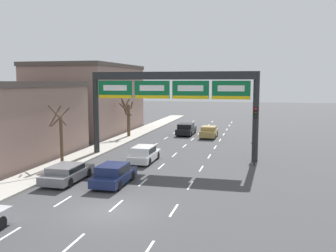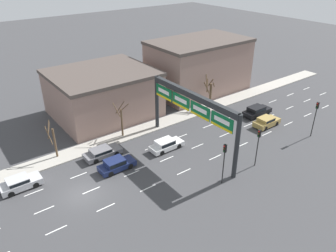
{
  "view_description": "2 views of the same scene",
  "coord_description": "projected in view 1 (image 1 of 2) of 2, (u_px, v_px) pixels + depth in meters",
  "views": [
    {
      "loc": [
        7.55,
        -18.0,
        6.92
      ],
      "look_at": [
        0.53,
        11.15,
        3.33
      ],
      "focal_mm": 40.0,
      "sensor_mm": 36.0,
      "label": 1
    },
    {
      "loc": [
        26.87,
        -9.03,
        22.22
      ],
      "look_at": [
        1.04,
        10.41,
        5.18
      ],
      "focal_mm": 35.0,
      "sensor_mm": 36.0,
      "label": 2
    }
  ],
  "objects": [
    {
      "name": "lane_dashes",
      "position": [
        168.0,
        160.0,
        32.99
      ],
      "size": [
        6.72,
        67.0,
        0.01
      ],
      "color": "white",
      "rests_on": "ground_plane"
    },
    {
      "name": "traffic_light_far_end",
      "position": [
        255.0,
        118.0,
        35.71
      ],
      "size": [
        0.3,
        0.35,
        4.76
      ],
      "color": "black",
      "rests_on": "ground_plane"
    },
    {
      "name": "car_black",
      "position": [
        186.0,
        129.0,
        48.63
      ],
      "size": [
        1.99,
        4.83,
        1.49
      ],
      "color": "black",
      "rests_on": "ground_plane"
    },
    {
      "name": "tree_bare_closest",
      "position": [
        60.0,
        134.0,
        30.76
      ],
      "size": [
        1.96,
        1.98,
        4.91
      ],
      "color": "brown",
      "rests_on": "sidewalk_left"
    },
    {
      "name": "building_far",
      "position": [
        89.0,
        98.0,
        51.11
      ],
      "size": [
        10.54,
        17.16,
        9.2
      ],
      "color": "gray",
      "rests_on": "ground_plane"
    },
    {
      "name": "car_navy",
      "position": [
        114.0,
        174.0,
        25.1
      ],
      "size": [
        1.88,
        4.28,
        1.41
      ],
      "color": "#19234C",
      "rests_on": "ground_plane"
    },
    {
      "name": "car_gold",
      "position": [
        209.0,
        131.0,
        46.17
      ],
      "size": [
        1.91,
        4.14,
        1.43
      ],
      "color": "#A88947",
      "rests_on": "ground_plane"
    },
    {
      "name": "ground_plane",
      "position": [
        109.0,
        212.0,
        19.95
      ],
      "size": [
        220.0,
        220.0,
        0.0
      ],
      "primitive_type": "plane",
      "color": "#3D3D3F"
    },
    {
      "name": "car_grey",
      "position": [
        67.0,
        172.0,
        25.84
      ],
      "size": [
        1.97,
        4.63,
        1.21
      ],
      "color": "slate",
      "rests_on": "ground_plane"
    },
    {
      "name": "traffic_light_mid_block",
      "position": [
        255.0,
        124.0,
        30.37
      ],
      "size": [
        0.3,
        0.35,
        4.86
      ],
      "color": "black",
      "rests_on": "ground_plane"
    },
    {
      "name": "car_white",
      "position": [
        144.0,
        154.0,
        32.11
      ],
      "size": [
        1.81,
        4.5,
        1.41
      ],
      "color": "silver",
      "rests_on": "ground_plane"
    },
    {
      "name": "tree_bare_third",
      "position": [
        128.0,
        116.0,
        46.26
      ],
      "size": [
        1.9,
        1.84,
        5.22
      ],
      "color": "brown",
      "rests_on": "sidewalk_left"
    },
    {
      "name": "traffic_light_near_gantry",
      "position": [
        256.0,
        108.0,
        47.0
      ],
      "size": [
        0.3,
        0.35,
        5.07
      ],
      "color": "black",
      "rests_on": "ground_plane"
    },
    {
      "name": "sign_gantry",
      "position": [
        172.0,
        92.0,
        33.51
      ],
      "size": [
        15.33,
        0.7,
        7.78
      ],
      "color": "#232628",
      "rests_on": "ground_plane"
    }
  ]
}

